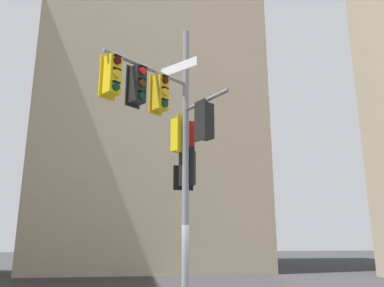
% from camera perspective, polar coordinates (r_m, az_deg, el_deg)
% --- Properties ---
extents(building_mid_block, '(15.74, 15.74, 41.80)m').
position_cam_1_polar(building_mid_block, '(36.76, -5.81, 16.56)').
color(building_mid_block, tan).
rests_on(building_mid_block, ground).
extents(signal_pole_assembly, '(3.31, 2.46, 8.47)m').
position_cam_1_polar(signal_pole_assembly, '(10.59, -3.12, 2.15)').
color(signal_pole_assembly, gray).
rests_on(signal_pole_assembly, ground).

